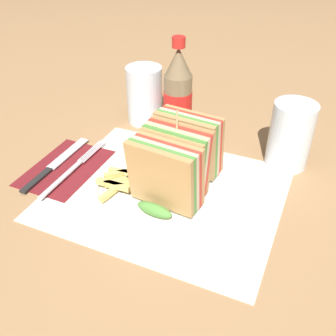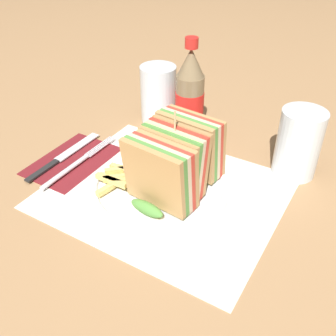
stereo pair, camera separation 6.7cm
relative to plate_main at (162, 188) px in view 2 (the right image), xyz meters
name	(u,v)px [view 2 (the right image)]	position (x,y,z in m)	size (l,w,h in m)	color
ground_plane	(154,198)	(0.00, -0.02, -0.01)	(4.00, 4.00, 0.00)	#9E754C
placemat	(165,192)	(0.00, 0.00, -0.01)	(0.39, 0.32, 0.00)	silver
plate_main	(162,188)	(0.00, 0.00, 0.00)	(0.24, 0.24, 0.02)	white
club_sandwich	(175,161)	(0.02, 0.00, 0.06)	(0.12, 0.18, 0.15)	tan
fries_pile	(124,179)	(-0.06, -0.03, 0.02)	(0.11, 0.08, 0.02)	#E5C166
ketchup_blob	(140,174)	(-0.04, 0.00, 0.02)	(0.03, 0.03, 0.01)	maroon
napkin	(73,160)	(-0.20, -0.01, -0.01)	(0.12, 0.17, 0.00)	maroon
fork	(73,166)	(-0.18, -0.03, 0.00)	(0.02, 0.20, 0.01)	silver
knife	(63,156)	(-0.22, -0.01, 0.00)	(0.02, 0.19, 0.00)	black
coke_bottle_near	(190,94)	(-0.06, 0.21, 0.08)	(0.06, 0.06, 0.20)	#7A6647
glass_near	(298,147)	(0.18, 0.18, 0.04)	(0.08, 0.08, 0.13)	silver
glass_far	(158,98)	(-0.14, 0.22, 0.04)	(0.08, 0.08, 0.13)	silver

